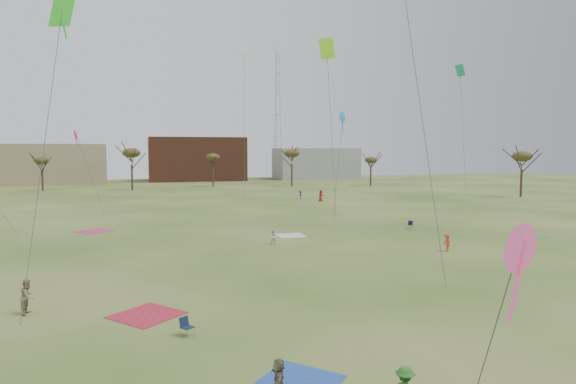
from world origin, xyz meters
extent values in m
plane|color=#2C4D18|center=(0.00, 0.00, 0.00)|extent=(260.00, 260.00, 0.00)
imported|color=#897B57|center=(-16.19, 5.40, 0.92)|extent=(0.88, 1.03, 1.84)
imported|color=brown|center=(-5.96, -7.02, 0.71)|extent=(0.66, 1.37, 1.42)
imported|color=#D54428|center=(14.44, 13.29, 0.78)|extent=(0.66, 1.05, 1.55)
imported|color=silver|center=(1.12, 20.36, 0.72)|extent=(0.81, 0.70, 1.43)
imported|color=maroon|center=(18.63, 55.61, 0.93)|extent=(1.06, 0.88, 1.86)
imported|color=navy|center=(16.33, 59.71, 0.74)|extent=(0.76, 1.06, 1.48)
cube|color=#B32336|center=(-10.22, 3.36, 0.00)|extent=(4.30, 4.30, 0.03)
cube|color=#2850B0|center=(-4.95, -6.11, 0.00)|extent=(3.91, 3.91, 0.03)
cube|color=silver|center=(4.00, 24.49, 0.00)|extent=(2.73, 2.73, 0.03)
cube|color=#B93866|center=(-15.20, 32.91, 0.00)|extent=(4.41, 4.41, 0.03)
cube|color=green|center=(26.75, 17.42, 0.00)|extent=(3.20, 3.20, 0.03)
cube|color=#152239|center=(-8.47, -0.23, 0.42)|extent=(0.69, 0.69, 0.04)
cube|color=#152239|center=(-8.60, -0.04, 0.65)|extent=(0.49, 0.39, 0.44)
cube|color=#141233|center=(17.68, 24.96, 0.42)|extent=(0.71, 0.71, 0.04)
cube|color=#141233|center=(17.84, 25.13, 0.65)|extent=(0.45, 0.45, 0.44)
cube|color=#178C6A|center=(38.50, 46.33, 21.09)|extent=(0.96, 0.96, 1.89)
cube|color=#178C6A|center=(38.50, 46.33, 20.42)|extent=(0.08, 0.08, 1.70)
cylinder|color=#4C4C51|center=(39.63, 46.67, 10.99)|extent=(2.30, 0.74, 20.19)
cube|color=white|center=(5.54, 54.08, 23.95)|extent=(0.75, 0.75, 1.29)
cube|color=white|center=(5.54, 54.08, 23.20)|extent=(0.08, 0.08, 1.93)
cylinder|color=#4C4C51|center=(5.33, 53.63, 12.43)|extent=(0.47, 0.95, 23.06)
cone|color=#257FD6|center=(11.11, 28.44, 12.17)|extent=(1.24, 0.09, 1.24)
cube|color=#257FD6|center=(11.11, 28.44, 11.38)|extent=(0.08, 0.08, 2.03)
cylinder|color=#4C4C51|center=(10.41, 27.98, 6.54)|extent=(1.46, 0.97, 11.28)
cube|color=#9AF528|center=(7.86, 24.85, 18.69)|extent=(1.04, 1.04, 2.05)
cube|color=#9AF528|center=(7.86, 24.85, 17.98)|extent=(0.08, 0.08, 1.84)
cylinder|color=#4C4C51|center=(8.83, 25.82, 9.80)|extent=(1.98, 2.00, 17.80)
cone|color=#CF165C|center=(-17.44, 40.29, 10.34)|extent=(1.07, 0.08, 1.07)
cube|color=#CF165C|center=(-17.44, 40.29, 9.66)|extent=(0.08, 0.08, 1.75)
cylinder|color=#4C4C51|center=(-16.08, 41.08, 5.62)|extent=(2.76, 1.63, 9.45)
cylinder|color=#4C4C51|center=(5.08, 2.97, 12.68)|extent=(1.59, 4.67, 23.56)
cone|color=#FF50A5|center=(-1.11, -12.66, 6.08)|extent=(1.34, 0.10, 1.34)
cube|color=#FF50A5|center=(-1.11, -12.66, 5.22)|extent=(0.08, 0.08, 2.20)
cylinder|color=#4C4C51|center=(-0.99, -11.68, 3.49)|extent=(0.28, 2.01, 5.19)
cube|color=green|center=(-13.95, 5.02, 15.69)|extent=(0.95, 0.95, 1.87)
cube|color=green|center=(-13.95, 5.02, 15.03)|extent=(0.08, 0.08, 1.68)
cylinder|color=#4C4C51|center=(-14.77, 2.85, 8.29)|extent=(1.68, 4.38, 14.80)
cylinder|color=#3A2B1E|center=(-30.00, 92.00, 2.16)|extent=(0.40, 0.40, 4.32)
ellipsoid|color=#473D1E|center=(-30.00, 92.00, 6.34)|extent=(3.02, 3.02, 1.58)
cylinder|color=#3A2B1E|center=(-12.00, 88.00, 2.70)|extent=(0.40, 0.40, 5.40)
ellipsoid|color=#473D1E|center=(-12.00, 88.00, 7.92)|extent=(3.78, 3.78, 1.98)
cylinder|color=#3A2B1E|center=(6.00, 94.00, 2.34)|extent=(0.40, 0.40, 4.68)
ellipsoid|color=#473D1E|center=(6.00, 94.00, 6.86)|extent=(3.28, 3.28, 1.72)
cylinder|color=#3A2B1E|center=(24.00, 90.00, 2.64)|extent=(0.40, 0.40, 5.28)
ellipsoid|color=#473D1E|center=(24.00, 90.00, 7.74)|extent=(3.70, 3.70, 1.94)
cylinder|color=#3A2B1E|center=(42.00, 85.00, 2.10)|extent=(0.40, 0.40, 4.20)
ellipsoid|color=#473D1E|center=(42.00, 85.00, 6.16)|extent=(2.94, 2.94, 1.54)
cylinder|color=#3A2B1E|center=(56.00, 52.00, 2.52)|extent=(0.40, 0.40, 5.04)
ellipsoid|color=#473D1E|center=(56.00, 52.00, 7.39)|extent=(3.53, 3.53, 1.85)
cube|color=#937F60|center=(-35.00, 115.00, 5.00)|extent=(32.00, 14.00, 10.00)
cube|color=brown|center=(5.00, 120.00, 6.00)|extent=(26.00, 16.00, 12.00)
cube|color=gray|center=(40.00, 118.00, 4.50)|extent=(24.00, 12.00, 9.00)
cylinder|color=#9EA3A8|center=(30.90, 125.00, 19.00)|extent=(0.16, 0.16, 38.00)
cylinder|color=#9EA3A8|center=(29.55, 125.78, 19.00)|extent=(0.16, 0.16, 38.00)
cylinder|color=#9EA3A8|center=(29.55, 124.22, 19.00)|extent=(0.16, 0.16, 38.00)
cylinder|color=#9EA3A8|center=(30.00, 125.00, 39.50)|extent=(0.10, 0.10, 3.00)
camera|label=1|loc=(-10.40, -23.17, 8.59)|focal=31.33mm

